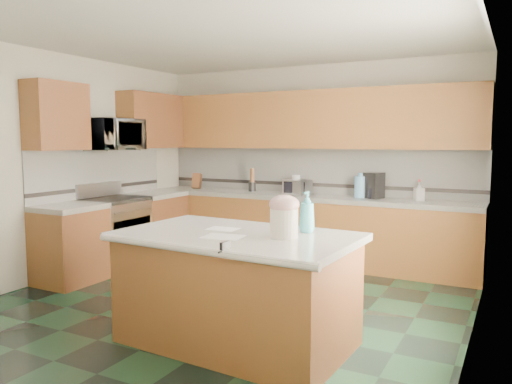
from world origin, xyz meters
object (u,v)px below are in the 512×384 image
Objects in this scene: island_top at (236,237)px; soap_bottle_island at (307,212)px; island_base at (237,292)px; knife_block at (197,181)px; coffee_maker at (374,185)px; treat_jar at (284,223)px; toaster_oven at (297,187)px.

soap_bottle_island is at bearing 34.68° from island_top.
island_base is at bearing -142.17° from soap_bottle_island.
knife_block is 2.74m from coffee_maker.
treat_jar reaches higher than island_base.
toaster_oven is at bearing -156.19° from coffee_maker.
toaster_oven reaches higher than island_top.
coffee_maker is at bearing 99.07° from soap_bottle_island.
knife_block is at bearing 123.07° from treat_jar.
toaster_oven is at bearing -16.43° from knife_block.
coffee_maker is (1.06, 0.03, 0.07)m from toaster_oven.
island_top is at bearing -74.61° from coffee_maker.
island_base is 5.40× the size of soap_bottle_island.
coffee_maker is (-0.14, 2.62, -0.00)m from soap_bottle_island.
island_base is 3.04m from toaster_oven.
toaster_oven is (-0.71, 2.89, 0.13)m from island_top.
soap_bottle_island reaches higher than knife_block.
soap_bottle_island is 1.00× the size of coffee_maker.
treat_jar is 0.65× the size of toaster_oven.
knife_block is (-2.81, 2.89, 0.00)m from treat_jar.
island_top is 8.21× the size of knife_block.
treat_jar is 0.68× the size of coffee_maker.
soap_bottle_island is 0.96× the size of toaster_oven.
coffee_maker reaches higher than island_top.
coffee_maker is (0.35, 2.92, 0.20)m from island_top.
knife_block is at bearing -161.89° from toaster_oven.
knife_block is (-2.39, 2.89, 0.61)m from island_base.
island_base is 0.95× the size of island_top.
soap_bottle_island is 1.44× the size of knife_block.
coffee_maker reaches higher than island_base.
island_base is at bearing -74.61° from coffee_maker.
toaster_oven reaches higher than island_base.
island_top is 5.73× the size of coffee_maker.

